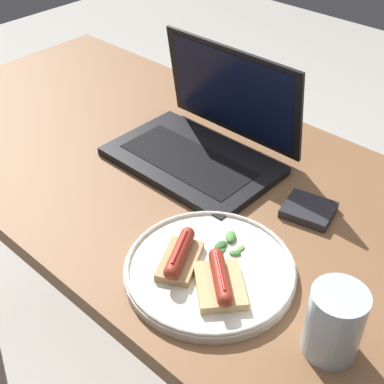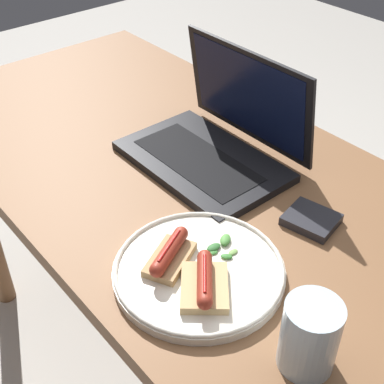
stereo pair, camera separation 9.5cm
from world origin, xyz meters
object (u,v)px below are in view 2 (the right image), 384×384
laptop (215,142)px  drinking_glass (310,336)px  plate (199,270)px  external_drive (311,220)px

laptop → drinking_glass: 0.52m
laptop → plate: (0.24, -0.25, -0.03)m
drinking_glass → external_drive: 0.30m
laptop → drinking_glass: size_ratio=3.08×
laptop → external_drive: bearing=-1.3°
drinking_glass → external_drive: size_ratio=1.07×
drinking_glass → external_drive: bearing=128.3°
drinking_glass → external_drive: (-0.19, 0.24, -0.05)m
laptop → external_drive: laptop is taller
plate → external_drive: size_ratio=2.68×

